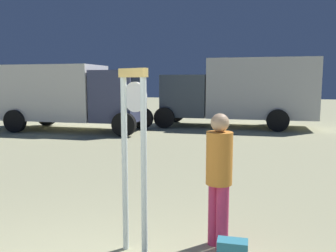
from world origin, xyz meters
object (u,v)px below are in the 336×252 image
object	(u,v)px
standing_clock	(134,146)
person_near_clock	(219,174)
box_truck_far	(65,94)
box_truck_near	(242,91)

from	to	relation	value
standing_clock	person_near_clock	size ratio (longest dim) A/B	1.31
standing_clock	box_truck_far	distance (m)	11.19
standing_clock	box_truck_near	bearing A→B (deg)	85.85
standing_clock	box_truck_near	size ratio (longest dim) A/B	0.32
person_near_clock	box_truck_far	xyz separation A→B (m)	(-7.16, 8.93, 0.58)
person_near_clock	box_truck_near	world-z (taller)	box_truck_near
box_truck_near	person_near_clock	bearing A→B (deg)	-89.68
standing_clock	person_near_clock	world-z (taller)	standing_clock
standing_clock	box_truck_near	xyz separation A→B (m)	(0.87, 12.03, 0.32)
box_truck_near	box_truck_far	xyz separation A→B (m)	(-7.10, -2.73, -0.11)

